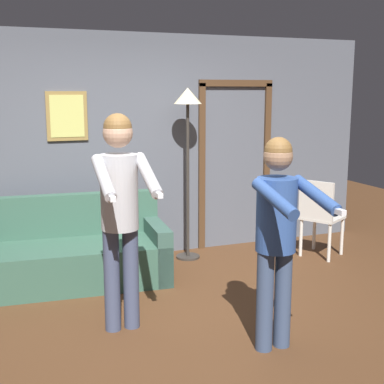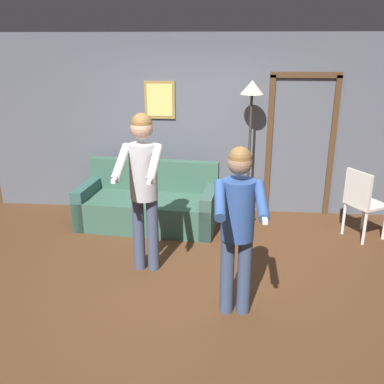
# 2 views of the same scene
# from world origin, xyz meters

# --- Properties ---
(ground_plane) EXTENTS (12.00, 12.00, 0.00)m
(ground_plane) POSITION_xyz_m (0.00, 0.00, 0.00)
(ground_plane) COLOR #50311C
(back_wall_assembly) EXTENTS (6.40, 0.10, 2.60)m
(back_wall_assembly) POSITION_xyz_m (0.02, 2.09, 1.30)
(back_wall_assembly) COLOR #535761
(back_wall_assembly) RESTS_ON ground_plane
(couch) EXTENTS (1.97, 1.01, 0.87)m
(couch) POSITION_xyz_m (-0.68, 1.41, 0.28)
(couch) COLOR #365B49
(couch) RESTS_ON ground_plane
(torchiere_lamp) EXTENTS (0.32, 0.32, 1.98)m
(torchiere_lamp) POSITION_xyz_m (0.72, 1.74, 1.63)
(torchiere_lamp) COLOR #332D28
(torchiere_lamp) RESTS_ON ground_plane
(person_standing_left) EXTENTS (0.44, 0.72, 1.78)m
(person_standing_left) POSITION_xyz_m (-0.47, 0.14, 1.09)
(person_standing_left) COLOR #404965
(person_standing_left) RESTS_ON ground_plane
(person_standing_right) EXTENTS (0.45, 0.69, 1.63)m
(person_standing_right) POSITION_xyz_m (0.52, -0.62, 0.98)
(person_standing_right) COLOR #384867
(person_standing_right) RESTS_ON ground_plane
(dining_chair_distant) EXTENTS (0.57, 0.57, 0.93)m
(dining_chair_distant) POSITION_xyz_m (2.17, 1.21, 0.53)
(dining_chair_distant) COLOR silver
(dining_chair_distant) RESTS_ON ground_plane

